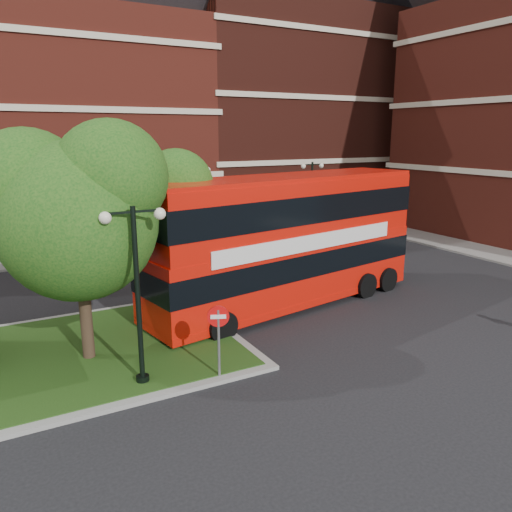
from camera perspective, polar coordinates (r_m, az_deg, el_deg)
ground at (r=16.56m, az=6.33°, el=-10.44°), size 120.00×120.00×0.00m
pavement_far at (r=30.85m, az=-11.42°, el=0.97°), size 44.00×3.00×0.12m
terrace_far_right at (r=42.87m, az=3.60°, el=15.44°), size 18.00×12.00×16.00m
traffic_island at (r=16.74m, az=-23.94°, el=-11.10°), size 12.60×7.60×0.15m
tree_island_west at (r=15.17m, az=-20.25°, el=5.44°), size 5.40×4.71×7.21m
tree_island_east at (r=18.30m, az=-11.94°, el=5.55°), size 4.46×3.90×6.29m
lamp_island at (r=13.52m, az=-13.41°, el=-3.58°), size 1.72×0.36×5.00m
lamp_far_left at (r=29.16m, az=-6.72°, el=5.94°), size 1.72×0.36×5.00m
lamp_far_right at (r=32.96m, az=6.37°, el=6.86°), size 1.72×0.36×5.00m
bus at (r=19.64m, az=3.55°, el=2.71°), size 12.27×4.76×4.57m
car_silver at (r=28.46m, az=-12.87°, el=1.27°), size 4.65×2.28×1.53m
car_white at (r=31.39m, az=-5.41°, el=2.44°), size 3.83×1.55×1.24m
no_entry_sign at (r=13.94m, az=-4.31°, el=-8.15°), size 0.58×0.28×2.21m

